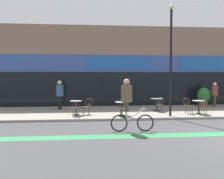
# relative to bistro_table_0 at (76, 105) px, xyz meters

# --- Properties ---
(sidewalk_slab) EXTENTS (40.00, 5.50, 0.12)m
(sidewalk_slab) POSITION_rel_bistro_table_0_xyz_m (6.27, 1.31, -0.60)
(sidewalk_slab) COLOR gray
(sidewalk_slab) RESTS_ON ground
(storefront_facade) EXTENTS (40.00, 4.06, 5.77)m
(storefront_facade) POSITION_rel_bistro_table_0_xyz_m (6.27, 6.02, 2.21)
(storefront_facade) COLOR #7F6656
(storefront_facade) RESTS_ON ground
(bistro_table_0) EXTENTS (0.63, 0.63, 0.77)m
(bistro_table_0) POSITION_rel_bistro_table_0_xyz_m (0.00, 0.00, 0.00)
(bistro_table_0) COLOR black
(bistro_table_0) RESTS_ON sidewalk_slab
(bistro_table_1) EXTENTS (0.72, 0.72, 0.73)m
(bistro_table_1) POSITION_rel_bistro_table_0_xyz_m (2.46, -0.46, -0.02)
(bistro_table_1) COLOR black
(bistro_table_1) RESTS_ON sidewalk_slab
(bistro_table_2) EXTENTS (0.77, 0.77, 0.76)m
(bistro_table_2) POSITION_rel_bistro_table_0_xyz_m (4.83, 1.19, 0.00)
(bistro_table_2) COLOR black
(bistro_table_2) RESTS_ON sidewalk_slab
(bistro_table_3) EXTENTS (0.70, 0.70, 0.75)m
(bistro_table_3) POSITION_rel_bistro_table_0_xyz_m (6.83, -0.30, -0.01)
(bistro_table_3) COLOR black
(bistro_table_3) RESTS_ON sidewalk_slab
(cafe_chair_0_near) EXTENTS (0.43, 0.59, 0.90)m
(cafe_chair_0_near) POSITION_rel_bistro_table_0_xyz_m (0.01, -0.63, -0.03)
(cafe_chair_0_near) COLOR #4C3823
(cafe_chair_0_near) RESTS_ON sidewalk_slab
(cafe_chair_0_side) EXTENTS (0.58, 0.42, 0.90)m
(cafe_chair_0_side) POSITION_rel_bistro_table_0_xyz_m (0.63, -0.00, -0.03)
(cafe_chair_0_side) COLOR #4C3823
(cafe_chair_0_side) RESTS_ON sidewalk_slab
(cafe_chair_1_near) EXTENTS (0.45, 0.60, 0.90)m
(cafe_chair_1_near) POSITION_rel_bistro_table_0_xyz_m (2.45, -1.09, -0.03)
(cafe_chair_1_near) COLOR #4C3823
(cafe_chair_1_near) RESTS_ON sidewalk_slab
(cafe_chair_2_near) EXTENTS (0.42, 0.58, 0.90)m
(cafe_chair_2_near) POSITION_rel_bistro_table_0_xyz_m (4.84, 0.57, -0.03)
(cafe_chair_2_near) COLOR #4C3823
(cafe_chair_2_near) RESTS_ON sidewalk_slab
(cafe_chair_3_near) EXTENTS (0.41, 0.58, 0.90)m
(cafe_chair_3_near) POSITION_rel_bistro_table_0_xyz_m (6.82, -0.93, -0.03)
(cafe_chair_3_near) COLOR #4C3823
(cafe_chair_3_near) RESTS_ON sidewalk_slab
(cafe_chair_3_side) EXTENTS (0.58, 0.41, 0.90)m
(cafe_chair_3_side) POSITION_rel_bistro_table_0_xyz_m (6.20, -0.31, -0.03)
(cafe_chair_3_side) COLOR #4C3823
(cafe_chair_3_side) RESTS_ON sidewalk_slab
(planter_pot) EXTENTS (0.88, 0.88, 1.31)m
(planter_pot) POSITION_rel_bistro_table_0_xyz_m (8.70, 3.06, 0.16)
(planter_pot) COLOR brown
(planter_pot) RESTS_ON sidewalk_slab
(lamp_post) EXTENTS (0.26, 0.26, 5.81)m
(lamp_post) POSITION_rel_bistro_table_0_xyz_m (4.98, -0.96, 2.77)
(lamp_post) COLOR black
(lamp_post) RESTS_ON sidewalk_slab
(cyclist_0) EXTENTS (1.76, 0.48, 2.13)m
(cyclist_0) POSITION_rel_bistro_table_0_xyz_m (2.22, -3.99, 0.57)
(cyclist_0) COLOR black
(cyclist_0) RESTS_ON ground
(pedestrian_near_end) EXTENTS (0.56, 0.56, 1.83)m
(pedestrian_near_end) POSITION_rel_bistro_table_0_xyz_m (-1.10, 2.49, 0.55)
(pedestrian_near_end) COLOR black
(pedestrian_near_end) RESTS_ON sidewalk_slab
(pedestrian_far_end) EXTENTS (0.49, 0.49, 1.68)m
(pedestrian_far_end) POSITION_rel_bistro_table_0_xyz_m (9.33, 2.76, 0.46)
(pedestrian_far_end) COLOR #4C3D2D
(pedestrian_far_end) RESTS_ON sidewalk_slab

